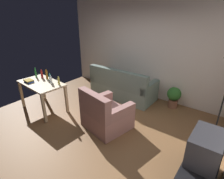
{
  "coord_description": "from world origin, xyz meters",
  "views": [
    {
      "loc": [
        2.4,
        -2.57,
        2.46
      ],
      "look_at": [
        0.1,
        0.5,
        0.75
      ],
      "focal_mm": 29.38,
      "sensor_mm": 36.0,
      "label": 1
    }
  ],
  "objects": [
    {
      "name": "bottle_squat",
      "position": [
        -1.09,
        -0.05,
        0.85
      ],
      "size": [
        0.05,
        0.05,
        0.21
      ],
      "color": "#BCB24C",
      "rests_on": "desk"
    },
    {
      "name": "bottle_red",
      "position": [
        -1.82,
        -0.03,
        0.86
      ],
      "size": [
        0.06,
        0.06,
        0.23
      ],
      "color": "#AD2323",
      "rests_on": "desk"
    },
    {
      "name": "bottle_clear",
      "position": [
        -1.3,
        -0.12,
        0.85
      ],
      "size": [
        0.06,
        0.06,
        0.21
      ],
      "color": "silver",
      "rests_on": "desk"
    },
    {
      "name": "potted_plant",
      "position": [
        1.1,
        1.9,
        0.33
      ],
      "size": [
        0.36,
        0.36,
        0.57
      ],
      "color": "brown",
      "rests_on": "ground_plane"
    },
    {
      "name": "couch",
      "position": [
        -0.34,
        1.59,
        0.31
      ],
      "size": [
        1.88,
        0.84,
        0.92
      ],
      "rotation": [
        0.0,
        0.0,
        3.14
      ],
      "color": "slate",
      "rests_on": "ground_plane"
    },
    {
      "name": "book_stack",
      "position": [
        -1.83,
        -0.4,
        0.79
      ],
      "size": [
        0.25,
        0.19,
        0.06
      ],
      "color": "navy",
      "rests_on": "desk"
    },
    {
      "name": "ground_plane",
      "position": [
        0.0,
        0.0,
        -0.01
      ],
      "size": [
        5.2,
        4.4,
        0.02
      ],
      "primitive_type": "cube",
      "color": "brown"
    },
    {
      "name": "tv_stand",
      "position": [
        2.25,
        -0.22,
        0.24
      ],
      "size": [
        0.44,
        1.1,
        0.48
      ],
      "rotation": [
        0.0,
        0.0,
        1.57
      ],
      "color": "black",
      "rests_on": "ground_plane"
    },
    {
      "name": "bottle_tall",
      "position": [
        -1.45,
        -0.04,
        0.85
      ],
      "size": [
        0.05,
        0.05,
        0.21
      ],
      "color": "teal",
      "rests_on": "desk"
    },
    {
      "name": "armchair",
      "position": [
        0.22,
        0.09,
        0.32
      ],
      "size": [
        1.05,
        1.01,
        0.92
      ],
      "rotation": [
        0.0,
        0.0,
        2.93
      ],
      "color": "#996B66",
      "rests_on": "ground_plane"
    },
    {
      "name": "bottle_amber",
      "position": [
        -1.65,
        0.01,
        0.88
      ],
      "size": [
        0.06,
        0.06,
        0.26
      ],
      "color": "#9E6019",
      "rests_on": "desk"
    },
    {
      "name": "wall_rear",
      "position": [
        0.0,
        2.2,
        1.35
      ],
      "size": [
        5.2,
        0.1,
        2.7
      ],
      "primitive_type": "cube",
      "color": "silver",
      "rests_on": "ground_plane"
    },
    {
      "name": "desk",
      "position": [
        -1.56,
        -0.24,
        0.65
      ],
      "size": [
        1.25,
        0.79,
        0.76
      ],
      "rotation": [
        0.0,
        0.0,
        -0.08
      ],
      "color": "#C6B28E",
      "rests_on": "ground_plane"
    },
    {
      "name": "tv",
      "position": [
        2.25,
        -0.22,
        0.7
      ],
      "size": [
        0.41,
        0.6,
        0.44
      ],
      "rotation": [
        0.0,
        0.0,
        1.57
      ],
      "color": "#2D2D33",
      "rests_on": "tv_stand"
    },
    {
      "name": "bottle_green",
      "position": [
        -2.0,
        -0.08,
        0.88
      ],
      "size": [
        0.05,
        0.05,
        0.27
      ],
      "color": "#1E722D",
      "rests_on": "desk"
    }
  ]
}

